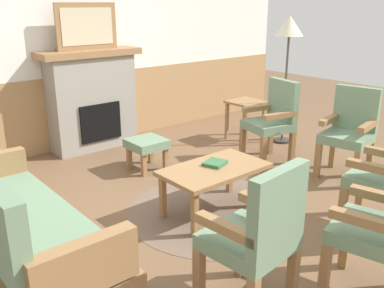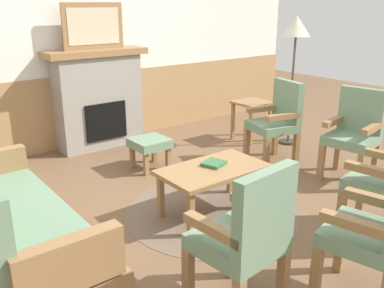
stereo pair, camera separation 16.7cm
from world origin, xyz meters
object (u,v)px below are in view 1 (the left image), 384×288
couch (21,230)px  armchair_corner_left (258,233)px  framed_picture (87,26)px  armchair_near_fireplace (350,129)px  side_table (246,109)px  fireplace (92,99)px  coffee_table (214,173)px  book_on_table (215,163)px  footstool (147,146)px  floor_lamp_by_chairs (289,34)px  armchair_by_window_left (273,118)px

couch → armchair_corner_left: bearing=-50.5°
framed_picture → armchair_near_fireplace: size_ratio=0.82×
framed_picture → side_table: bearing=-30.6°
fireplace → side_table: (1.77, -1.05, -0.22)m
coffee_table → book_on_table: book_on_table is taller
footstool → book_on_table: bearing=-94.2°
footstool → fireplace: bearing=94.2°
framed_picture → armchair_near_fireplace: (1.68, -2.68, -1.02)m
footstool → armchair_near_fireplace: 2.25m
couch → armchair_corner_left: size_ratio=1.84×
coffee_table → floor_lamp_by_chairs: floor_lamp_by_chairs is taller
framed_picture → side_table: framed_picture is taller
fireplace → footstool: 1.16m
couch → armchair_by_window_left: same height
couch → book_on_table: 1.74m
armchair_near_fireplace → side_table: armchair_near_fireplace is taller
book_on_table → fireplace: bearing=89.8°
coffee_table → book_on_table: bearing=43.3°
fireplace → armchair_near_fireplace: 3.16m
fireplace → side_table: bearing=-30.6°
coffee_table → armchair_by_window_left: 1.56m
fireplace → armchair_by_window_left: fireplace is taller
coffee_table → floor_lamp_by_chairs: 2.56m
fireplace → footstool: bearing=-85.8°
book_on_table → footstool: (0.09, 1.23, -0.17)m
framed_picture → book_on_table: size_ratio=4.11×
couch → armchair_corner_left: (1.00, -1.21, 0.14)m
framed_picture → coffee_table: framed_picture is taller
armchair_near_fireplace → side_table: size_ratio=1.78×
armchair_by_window_left → framed_picture: bearing=127.3°
armchair_corner_left → floor_lamp_by_chairs: 3.62m
fireplace → floor_lamp_by_chairs: bearing=-34.9°
coffee_table → armchair_by_window_left: size_ratio=0.98×
coffee_table → armchair_by_window_left: armchair_by_window_left is taller
footstool → armchair_near_fireplace: armchair_near_fireplace is taller
armchair_near_fireplace → book_on_table: bearing=168.5°
fireplace → armchair_near_fireplace: fireplace is taller
book_on_table → armchair_near_fireplace: 1.72m
book_on_table → side_table: 2.20m
fireplace → book_on_table: size_ratio=6.69×
armchair_near_fireplace → armchair_by_window_left: size_ratio=1.00×
fireplace → framed_picture: 0.91m
framed_picture → book_on_table: framed_picture is taller
armchair_by_window_left → side_table: armchair_by_window_left is taller
armchair_corner_left → side_table: armchair_corner_left is taller
framed_picture → armchair_by_window_left: (1.40, -1.84, -1.02)m
armchair_near_fireplace → armchair_corner_left: bearing=-161.2°
fireplace → couch: 2.90m
armchair_by_window_left → floor_lamp_by_chairs: floor_lamp_by_chairs is taller
footstool → floor_lamp_by_chairs: floor_lamp_by_chairs is taller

